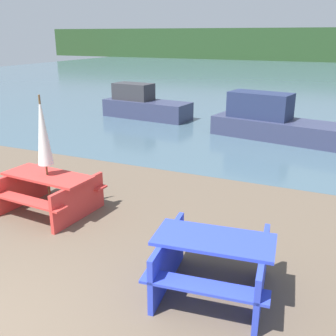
{
  "coord_description": "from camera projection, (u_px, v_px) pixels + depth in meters",
  "views": [
    {
      "loc": [
        3.53,
        -1.94,
        3.21
      ],
      "look_at": [
        0.68,
        4.38,
        0.85
      ],
      "focal_mm": 42.0,
      "sensor_mm": 36.0,
      "label": 1
    }
  ],
  "objects": [
    {
      "name": "umbrella_white",
      "position": [
        43.0,
        131.0,
        7.03
      ],
      "size": [
        0.28,
        0.28,
        2.22
      ],
      "color": "brown",
      "rests_on": "ground_plane"
    },
    {
      "name": "boat",
      "position": [
        276.0,
        123.0,
        12.65
      ],
      "size": [
        4.67,
        2.12,
        1.44
      ],
      "rotation": [
        0.0,
        0.0,
        -0.18
      ],
      "color": "#333856",
      "rests_on": "water"
    },
    {
      "name": "picnic_table_red",
      "position": [
        49.0,
        189.0,
        7.39
      ],
      "size": [
        1.79,
        1.49,
        0.74
      ],
      "rotation": [
        0.0,
        0.0,
        -0.07
      ],
      "color": "red",
      "rests_on": "ground_plane"
    },
    {
      "name": "boat_second",
      "position": [
        144.0,
        105.0,
        15.86
      ],
      "size": [
        3.69,
        1.58,
        1.34
      ],
      "rotation": [
        0.0,
        0.0,
        -0.1
      ],
      "color": "#333856",
      "rests_on": "water"
    },
    {
      "name": "far_treeline",
      "position": [
        322.0,
        45.0,
        47.82
      ],
      "size": [
        80.0,
        1.6,
        4.0
      ],
      "color": "#284723",
      "rests_on": "water"
    },
    {
      "name": "picnic_table_blue",
      "position": [
        213.0,
        261.0,
        5.02
      ],
      "size": [
        1.66,
        1.55,
        0.79
      ],
      "rotation": [
        0.0,
        0.0,
        0.12
      ],
      "color": "blue",
      "rests_on": "ground_plane"
    },
    {
      "name": "water",
      "position": [
        300.0,
        77.0,
        31.22
      ],
      "size": [
        60.0,
        50.0,
        0.0
      ],
      "color": "#425B6B",
      "rests_on": "ground_plane"
    }
  ]
}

